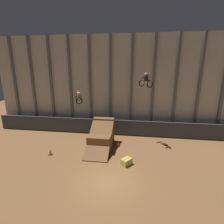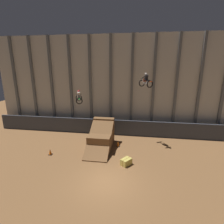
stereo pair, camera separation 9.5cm
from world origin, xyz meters
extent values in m
plane|color=brown|center=(0.00, 0.00, 0.00)|extent=(60.00, 60.00, 0.00)
cube|color=beige|center=(0.00, 10.41, 5.86)|extent=(32.00, 0.12, 11.73)
cube|color=slate|center=(-13.93, 10.21, 5.86)|extent=(0.28, 0.28, 11.73)
cube|color=slate|center=(-11.40, 10.21, 5.86)|extent=(0.28, 0.28, 11.73)
cube|color=slate|center=(-8.87, 10.21, 5.86)|extent=(0.28, 0.28, 11.73)
cube|color=slate|center=(-6.33, 10.21, 5.86)|extent=(0.28, 0.28, 11.73)
cube|color=slate|center=(-3.80, 10.21, 5.86)|extent=(0.28, 0.28, 11.73)
cube|color=slate|center=(-1.27, 10.21, 5.86)|extent=(0.28, 0.28, 11.73)
cube|color=slate|center=(1.27, 10.21, 5.86)|extent=(0.28, 0.28, 11.73)
cube|color=slate|center=(3.80, 10.21, 5.86)|extent=(0.28, 0.28, 11.73)
cube|color=slate|center=(6.33, 10.21, 5.86)|extent=(0.28, 0.28, 11.73)
cube|color=slate|center=(8.87, 10.21, 5.86)|extent=(0.28, 0.28, 11.73)
cube|color=slate|center=(11.40, 10.21, 5.86)|extent=(0.28, 0.28, 11.73)
cube|color=#383D47|center=(0.00, 9.06, 0.94)|extent=(31.36, 0.20, 1.89)
cube|color=brown|center=(-1.55, 5.69, 0.79)|extent=(2.23, 3.32, 1.58)
cube|color=brown|center=(-1.55, 7.10, 1.32)|extent=(2.27, 0.50, 2.64)
cube|color=brown|center=(-1.55, 4.98, 1.32)|extent=(2.27, 4.84, 2.81)
torus|color=black|center=(-4.75, 8.47, 4.58)|extent=(0.74, 0.41, 0.74)
torus|color=black|center=(-4.26, 7.16, 4.47)|extent=(0.74, 0.41, 0.74)
cube|color=#B7B7BC|center=(-4.48, 7.76, 4.64)|extent=(0.36, 0.57, 0.32)
cube|color=green|center=(-4.54, 7.90, 4.85)|extent=(0.35, 0.50, 0.27)
cube|color=black|center=(-4.40, 7.53, 4.84)|extent=(0.35, 0.59, 0.16)
cube|color=green|center=(-4.21, 7.05, 4.72)|extent=(0.26, 0.39, 0.09)
cylinder|color=#B7B7BC|center=(-4.68, 8.28, 4.81)|extent=(0.13, 0.22, 0.54)
cylinder|color=black|center=(-4.66, 8.23, 5.04)|extent=(0.64, 0.22, 0.04)
cube|color=silver|center=(-4.46, 7.70, 5.14)|extent=(0.39, 0.43, 0.53)
sphere|color=red|center=(-4.48, 7.77, 5.46)|extent=(0.34, 0.35, 0.28)
cylinder|color=silver|center=(-4.60, 7.73, 4.88)|extent=(0.25, 0.43, 0.31)
cylinder|color=silver|center=(-4.37, 7.81, 4.88)|extent=(0.25, 0.43, 0.31)
cylinder|color=silver|center=(-4.69, 7.86, 5.18)|extent=(0.26, 0.52, 0.22)
cylinder|color=silver|center=(-4.39, 7.97, 5.18)|extent=(0.26, 0.52, 0.22)
torus|color=black|center=(2.39, 8.00, 6.42)|extent=(0.68, 0.50, 0.73)
torus|color=black|center=(3.14, 6.82, 6.45)|extent=(0.68, 0.50, 0.73)
cube|color=#B7B7BC|center=(2.79, 7.37, 6.55)|extent=(0.43, 0.54, 0.29)
cube|color=#E54C19|center=(2.70, 7.51, 6.75)|extent=(0.41, 0.48, 0.25)
cube|color=black|center=(2.91, 7.18, 6.78)|extent=(0.44, 0.56, 0.13)
cube|color=#E54C19|center=(3.19, 6.74, 6.71)|extent=(0.31, 0.38, 0.07)
cylinder|color=#B7B7BC|center=(2.48, 7.85, 6.66)|extent=(0.19, 0.26, 0.53)
cylinder|color=black|center=(2.50, 7.82, 6.90)|extent=(0.57, 0.40, 0.04)
cube|color=black|center=(2.80, 7.35, 7.05)|extent=(0.41, 0.42, 0.53)
sphere|color=silver|center=(2.74, 7.44, 7.37)|extent=(0.36, 0.36, 0.27)
cylinder|color=black|center=(2.67, 7.33, 6.79)|extent=(0.31, 0.40, 0.34)
cylinder|color=black|center=(2.87, 7.46, 6.79)|extent=(0.31, 0.40, 0.34)
cylinder|color=black|center=(2.54, 7.47, 7.07)|extent=(0.34, 0.48, 0.26)
cylinder|color=black|center=(2.81, 7.64, 7.07)|extent=(0.34, 0.48, 0.26)
cube|color=black|center=(0.18, 5.93, 0.01)|extent=(0.36, 0.36, 0.03)
cone|color=orange|center=(0.18, 5.93, 0.31)|extent=(0.28, 0.28, 0.55)
cube|color=black|center=(-6.00, 3.22, 0.01)|extent=(0.36, 0.36, 0.03)
cone|color=orange|center=(-6.00, 3.22, 0.31)|extent=(0.28, 0.28, 0.55)
cube|color=#CCB751|center=(1.27, 2.55, 0.28)|extent=(1.03, 1.08, 0.56)
cube|color=#996623|center=(1.27, 2.55, 0.28)|extent=(0.59, 0.74, 0.57)
camera|label=1|loc=(1.95, -10.75, 8.24)|focal=28.00mm
camera|label=2|loc=(2.04, -10.74, 8.24)|focal=28.00mm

